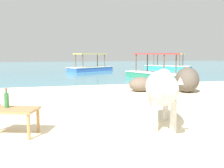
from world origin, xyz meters
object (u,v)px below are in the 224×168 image
Objects in this scene: cow at (162,88)px; bottle at (7,100)px; low_bench_table at (11,113)px; boat_blue at (91,67)px; boat_teal at (168,66)px; boat_green at (155,73)px.

cow reaches higher than bottle.
low_bench_table is at bearing -53.11° from bottle.
cow is 2.40m from low_bench_table.
boat_teal is at bearing 149.98° from boat_blue.
boat_teal is at bearing 75.17° from low_bench_table.
boat_teal is (6.40, 0.33, 0.00)m from boat_blue.
boat_green reaches higher than low_bench_table.
boat_green is 8.04m from boat_teal.
low_bench_table is 17.87m from boat_teal.
boat_green is at bearing -73.90° from boat_teal.
boat_green is (3.51, 8.04, -0.40)m from cow.
cow is at bearing 16.11° from low_bench_table.
boat_blue is (3.79, 14.29, -0.28)m from bottle.
bottle is at bearing -76.95° from boat_teal.
boat_teal is (4.24, 6.83, 0.00)m from boat_green.
cow is 16.77m from boat_teal.
cow is 2.46m from bottle.
boat_teal is (10.13, 14.72, -0.09)m from low_bench_table.
bottle is at bearing 126.23° from boat_green.
boat_blue is 1.06× the size of boat_teal.
boat_blue is 0.96× the size of boat_green.
boat_teal is at bearing 170.34° from cow.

